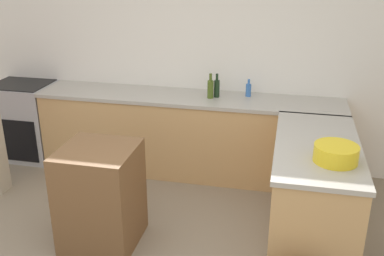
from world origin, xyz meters
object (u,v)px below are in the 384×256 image
object	(u,v)px
mixing_bowl	(336,154)
wine_bottle_dark	(217,88)
olive_oil_bottle	(210,88)
range_oven	(26,121)
island_table	(101,196)
water_bottle_blue	(248,90)

from	to	relation	value
mixing_bowl	wine_bottle_dark	xyz separation A→B (m)	(-1.14, 1.39, 0.04)
mixing_bowl	olive_oil_bottle	world-z (taller)	olive_oil_bottle
range_oven	mixing_bowl	xyz separation A→B (m)	(3.49, -1.35, 0.52)
island_table	wine_bottle_dark	bearing A→B (deg)	63.78
wine_bottle_dark	water_bottle_blue	distance (m)	0.35
island_table	wine_bottle_dark	xyz separation A→B (m)	(0.74, 1.50, 0.58)
water_bottle_blue	mixing_bowl	bearing A→B (deg)	-61.49
mixing_bowl	olive_oil_bottle	distance (m)	1.79
island_table	wine_bottle_dark	world-z (taller)	wine_bottle_dark
olive_oil_bottle	water_bottle_blue	size ratio (longest dim) A/B	1.42
range_oven	olive_oil_bottle	size ratio (longest dim) A/B	3.46
range_oven	island_table	world-z (taller)	range_oven
range_oven	wine_bottle_dark	size ratio (longest dim) A/B	3.61
mixing_bowl	wine_bottle_dark	bearing A→B (deg)	129.42
water_bottle_blue	range_oven	bearing A→B (deg)	-177.17
range_oven	wine_bottle_dark	distance (m)	2.42
island_table	olive_oil_bottle	world-z (taller)	olive_oil_bottle
mixing_bowl	wine_bottle_dark	world-z (taller)	wine_bottle_dark
water_bottle_blue	island_table	bearing A→B (deg)	-123.79
range_oven	water_bottle_blue	distance (m)	2.74
mixing_bowl	water_bottle_blue	xyz separation A→B (m)	(-0.81, 1.49, 0.01)
wine_bottle_dark	range_oven	bearing A→B (deg)	-179.20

